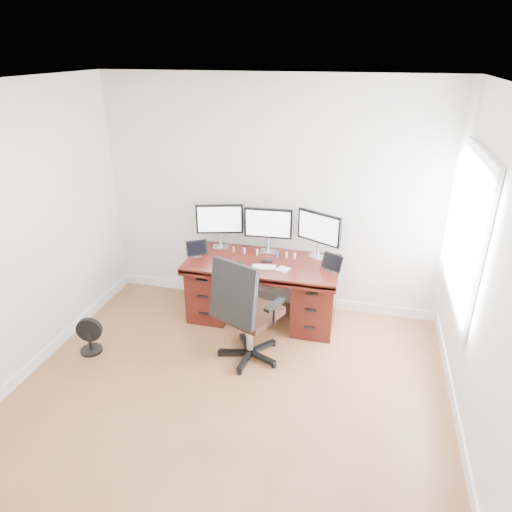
% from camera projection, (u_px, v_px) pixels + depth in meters
% --- Properties ---
extents(ground, '(4.50, 4.50, 0.00)m').
position_uv_depth(ground, '(213.00, 432.00, 3.82)').
color(ground, brown).
rests_on(ground, ground).
extents(back_wall, '(4.00, 0.10, 2.70)m').
position_uv_depth(back_wall, '(272.00, 198.00, 5.23)').
color(back_wall, silver).
rests_on(back_wall, ground).
extents(right_wall, '(0.10, 4.50, 2.70)m').
position_uv_depth(right_wall, '(507.00, 319.00, 2.91)').
color(right_wall, silver).
rests_on(right_wall, ground).
extents(desk, '(1.70, 0.80, 0.75)m').
position_uv_depth(desk, '(263.00, 287.00, 5.26)').
color(desk, '#3F110C').
rests_on(desk, ground).
extents(office_chair, '(0.80, 0.80, 1.16)m').
position_uv_depth(office_chair, '(246.00, 328.00, 4.55)').
color(office_chair, black).
rests_on(office_chair, ground).
extents(floor_fan, '(0.27, 0.23, 0.39)m').
position_uv_depth(floor_fan, '(89.00, 336.00, 4.75)').
color(floor_fan, black).
rests_on(floor_fan, ground).
extents(monitor_left, '(0.54, 0.19, 0.53)m').
position_uv_depth(monitor_left, '(220.00, 221.00, 5.31)').
color(monitor_left, silver).
rests_on(monitor_left, desk).
extents(monitor_center, '(0.55, 0.15, 0.53)m').
position_uv_depth(monitor_center, '(268.00, 225.00, 5.19)').
color(monitor_center, silver).
rests_on(monitor_center, desk).
extents(monitor_right, '(0.51, 0.28, 0.53)m').
position_uv_depth(monitor_right, '(319.00, 229.00, 5.06)').
color(monitor_right, silver).
rests_on(monitor_right, desk).
extents(tablet_left, '(0.24, 0.18, 0.19)m').
position_uv_depth(tablet_left, '(197.00, 249.00, 5.18)').
color(tablet_left, silver).
rests_on(tablet_left, desk).
extents(tablet_right, '(0.24, 0.18, 0.19)m').
position_uv_depth(tablet_right, '(332.00, 264.00, 4.84)').
color(tablet_right, silver).
rests_on(tablet_right, desk).
extents(keyboard, '(0.27, 0.14, 0.01)m').
position_uv_depth(keyboard, '(264.00, 267.00, 4.94)').
color(keyboard, silver).
rests_on(keyboard, desk).
extents(trackpad, '(0.16, 0.16, 0.01)m').
position_uv_depth(trackpad, '(283.00, 269.00, 4.90)').
color(trackpad, '#B9BCC1').
rests_on(trackpad, desk).
extents(drawing_tablet, '(0.23, 0.15, 0.01)m').
position_uv_depth(drawing_tablet, '(233.00, 265.00, 5.00)').
color(drawing_tablet, black).
rests_on(drawing_tablet, desk).
extents(phone, '(0.13, 0.08, 0.01)m').
position_uv_depth(phone, '(267.00, 261.00, 5.08)').
color(phone, black).
rests_on(phone, desk).
extents(figurine_brown, '(0.03, 0.03, 0.08)m').
position_uv_depth(figurine_brown, '(233.00, 249.00, 5.29)').
color(figurine_brown, '#886346').
rests_on(figurine_brown, desk).
extents(figurine_purple, '(0.03, 0.03, 0.08)m').
position_uv_depth(figurine_purple, '(244.00, 250.00, 5.26)').
color(figurine_purple, '#BF72E6').
rests_on(figurine_purple, desk).
extents(figurine_yellow, '(0.03, 0.03, 0.08)m').
position_uv_depth(figurine_yellow, '(257.00, 252.00, 5.23)').
color(figurine_yellow, '#E5B479').
rests_on(figurine_yellow, desk).
extents(figurine_blue, '(0.03, 0.03, 0.08)m').
position_uv_depth(figurine_blue, '(277.00, 254.00, 5.17)').
color(figurine_blue, '#4B6CDA').
rests_on(figurine_blue, desk).
extents(figurine_orange, '(0.03, 0.03, 0.08)m').
position_uv_depth(figurine_orange, '(287.00, 255.00, 5.15)').
color(figurine_orange, '#FBA44A').
rests_on(figurine_orange, desk).
extents(figurine_pink, '(0.03, 0.03, 0.08)m').
position_uv_depth(figurine_pink, '(295.00, 256.00, 5.13)').
color(figurine_pink, pink).
rests_on(figurine_pink, desk).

